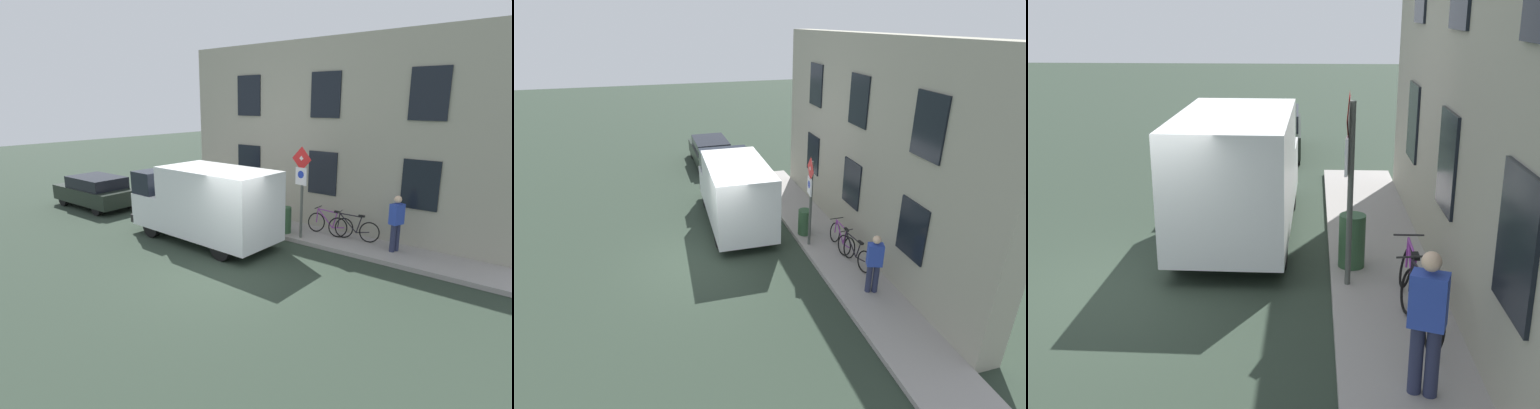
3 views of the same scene
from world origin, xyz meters
The scene contains 10 objects.
ground_plane centered at (0.00, 0.00, 0.00)m, with size 80.00×80.00×0.00m, color #273429.
sidewalk_slab centered at (3.89, 0.00, 0.07)m, with size 1.69×14.10×0.14m, color gray.
building_facade centered at (5.08, 0.00, 3.30)m, with size 0.75×12.10×6.59m.
sign_post_stacked centered at (3.25, -0.06, 2.09)m, with size 0.18×0.56×2.90m.
delivery_van centered at (1.34, 2.40, 1.33)m, with size 2.09×5.36×2.50m.
parked_hatchback centered at (1.49, 9.40, 0.73)m, with size 1.84×4.04×1.38m.
bicycle_black centered at (4.18, -1.51, 0.51)m, with size 0.50×1.71×0.89m.
bicycle_purple centered at (4.19, -0.65, 0.51)m, with size 0.46×1.71×0.89m.
pedestrian centered at (3.98, -2.96, 1.07)m, with size 0.46×0.38×1.72m.
litter_bin centered at (3.39, 0.65, 0.59)m, with size 0.44×0.44×0.90m, color #2D5133.
Camera 3 is at (2.70, -9.11, 4.32)m, focal length 43.97 mm.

